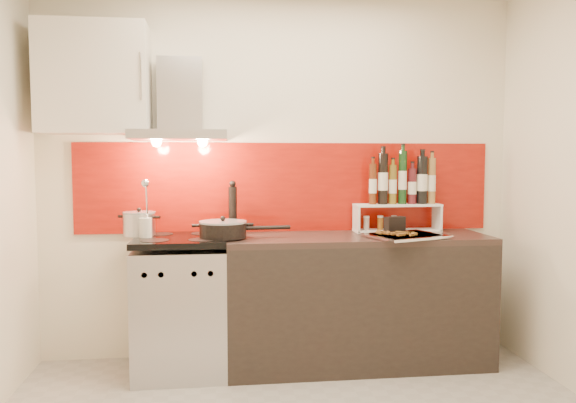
{
  "coord_description": "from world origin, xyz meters",
  "views": [
    {
      "loc": [
        -0.44,
        -2.64,
        1.43
      ],
      "look_at": [
        0.0,
        0.95,
        1.15
      ],
      "focal_mm": 35.0,
      "sensor_mm": 36.0,
      "label": 1
    }
  ],
  "objects": [
    {
      "name": "range_hood",
      "position": [
        -0.7,
        1.24,
        1.74
      ],
      "size": [
        0.62,
        0.5,
        0.61
      ],
      "color": "#B7B7BA",
      "rests_on": "back_wall"
    },
    {
      "name": "step_shelf",
      "position": [
        0.86,
        1.26,
        1.18
      ],
      "size": [
        0.62,
        0.17,
        0.58
      ],
      "color": "white",
      "rests_on": "counter"
    },
    {
      "name": "pepper_mill",
      "position": [
        -0.35,
        1.26,
        1.08
      ],
      "size": [
        0.06,
        0.06,
        0.38
      ],
      "color": "black",
      "rests_on": "counter"
    },
    {
      "name": "backsplash",
      "position": [
        0.05,
        1.39,
        1.22
      ],
      "size": [
        3.0,
        0.02,
        0.64
      ],
      "primitive_type": "cube",
      "color": "maroon",
      "rests_on": "back_wall"
    },
    {
      "name": "back_wall",
      "position": [
        0.0,
        1.4,
        1.3
      ],
      "size": [
        3.4,
        0.02,
        2.6
      ],
      "primitive_type": "cube",
      "color": "silver",
      "rests_on": "ground"
    },
    {
      "name": "utensil_jar",
      "position": [
        -0.92,
        1.1,
        1.02
      ],
      "size": [
        0.08,
        0.12,
        0.4
      ],
      "color": "silver",
      "rests_on": "range_stove"
    },
    {
      "name": "range_stove",
      "position": [
        -0.7,
        1.1,
        0.44
      ],
      "size": [
        0.6,
        0.6,
        0.91
      ],
      "color": "#B7B7BA",
      "rests_on": "ground"
    },
    {
      "name": "counter",
      "position": [
        0.5,
        1.1,
        0.45
      ],
      "size": [
        1.8,
        0.6,
        0.9
      ],
      "color": "black",
      "rests_on": "ground"
    },
    {
      "name": "upper_cabinet",
      "position": [
        -1.25,
        1.22,
        1.95
      ],
      "size": [
        0.7,
        0.35,
        0.72
      ],
      "primitive_type": "cube",
      "color": "silver",
      "rests_on": "back_wall"
    },
    {
      "name": "stock_pot",
      "position": [
        -0.98,
        1.21,
        0.99
      ],
      "size": [
        0.22,
        0.22,
        0.19
      ],
      "color": "#B7B7BA",
      "rests_on": "range_stove"
    },
    {
      "name": "caddy_box",
      "position": [
        0.77,
        1.13,
        0.96
      ],
      "size": [
        0.16,
        0.11,
        0.13
      ],
      "primitive_type": "cube",
      "rotation": [
        0.0,
        0.0,
        0.35
      ],
      "color": "black",
      "rests_on": "counter"
    },
    {
      "name": "saute_pan",
      "position": [
        -0.41,
        1.04,
        0.96
      ],
      "size": [
        0.61,
        0.31,
        0.14
      ],
      "color": "black",
      "rests_on": "range_stove"
    },
    {
      "name": "baking_tray",
      "position": [
        0.79,
        0.94,
        0.92
      ],
      "size": [
        0.58,
        0.51,
        0.03
      ],
      "color": "silver",
      "rests_on": "counter"
    }
  ]
}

